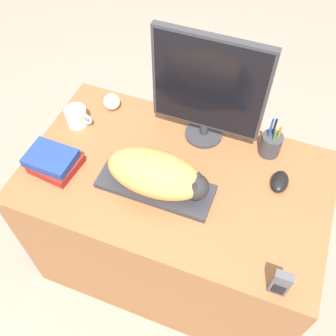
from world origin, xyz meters
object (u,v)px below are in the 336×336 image
baseball (112,102)px  book_stack (53,161)px  computer_mouse (280,182)px  coffee_mug (77,117)px  keyboard (156,186)px  phone (280,283)px  cat (158,174)px  monitor (208,88)px  pen_cup (271,144)px

baseball → book_stack: baseball is taller
computer_mouse → coffee_mug: size_ratio=0.86×
coffee_mug → baseball: coffee_mug is taller
coffee_mug → book_stack: (0.03, -0.25, -0.00)m
computer_mouse → baseball: bearing=169.0°
baseball → book_stack: (-0.07, -0.39, -0.00)m
keyboard → phone: 0.58m
cat → coffee_mug: bearing=156.6°
keyboard → coffee_mug: coffee_mug is taller
keyboard → computer_mouse: 0.49m
phone → computer_mouse: bearing=100.2°
phone → baseball: bearing=146.5°
baseball → coffee_mug: bearing=-125.2°
keyboard → book_stack: bearing=-173.6°
cat → monitor: (0.08, 0.33, 0.17)m
keyboard → phone: phone is taller
monitor → keyboard: bearing=-105.3°
pen_cup → book_stack: 0.89m
book_stack → baseball: bearing=79.8°
coffee_mug → book_stack: coffee_mug is taller
keyboard → book_stack: (-0.42, -0.05, 0.02)m
phone → coffee_mug: bearing=155.9°
keyboard → phone: bearing=-24.2°
pen_cup → book_stack: pen_cup is taller
keyboard → cat: 0.09m
keyboard → pen_cup: (0.37, 0.34, 0.04)m
pen_cup → computer_mouse: bearing=-63.5°
computer_mouse → pen_cup: bearing=116.5°
monitor → pen_cup: 0.36m
phone → book_stack: phone is taller
coffee_mug → book_stack: 0.25m
cat → pen_cup: bearing=43.2°
keyboard → baseball: baseball is taller
baseball → pen_cup: bearing=-0.5°
computer_mouse → phone: (0.08, -0.43, 0.04)m
monitor → baseball: bearing=178.3°
coffee_mug → book_stack: bearing=-83.3°
computer_mouse → phone: bearing=-79.8°
cat → baseball: bearing=136.8°
cat → baseball: cat is taller
coffee_mug → phone: 1.07m
cat → computer_mouse: (0.43, 0.19, -0.08)m
phone → monitor: bearing=127.5°
cat → baseball: 0.51m
baseball → keyboard: bearing=-44.3°
coffee_mug → computer_mouse: bearing=-0.8°
coffee_mug → keyboard: bearing=-24.1°
pen_cup → book_stack: (-0.80, -0.39, -0.02)m
baseball → phone: phone is taller
computer_mouse → monitor: bearing=158.4°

